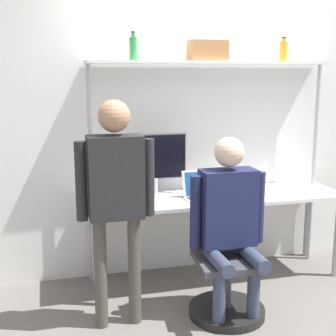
{
  "coord_description": "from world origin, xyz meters",
  "views": [
    {
      "loc": [
        -1.37,
        -3.27,
        1.75
      ],
      "look_at": [
        -0.53,
        -0.11,
        1.09
      ],
      "focal_mm": 50.0,
      "sensor_mm": 36.0,
      "label": 1
    }
  ],
  "objects_px": {
    "office_chair": "(226,278)",
    "bottle_green": "(133,48)",
    "bottle_amber": "(283,51)",
    "monitor": "(154,160)",
    "person_standing": "(116,187)",
    "storage_box": "(208,51)",
    "person_seated": "(230,215)",
    "laptop": "(204,190)",
    "cell_phone": "(234,195)"
  },
  "relations": [
    {
      "from": "monitor",
      "to": "bottle_amber",
      "type": "bearing_deg",
      "value": 0.37
    },
    {
      "from": "bottle_amber",
      "to": "person_standing",
      "type": "bearing_deg",
      "value": -155.55
    },
    {
      "from": "bottle_green",
      "to": "bottle_amber",
      "type": "bearing_deg",
      "value": 0.0
    },
    {
      "from": "person_seated",
      "to": "storage_box",
      "type": "bearing_deg",
      "value": 82.62
    },
    {
      "from": "person_seated",
      "to": "person_standing",
      "type": "relative_size",
      "value": 0.83
    },
    {
      "from": "office_chair",
      "to": "storage_box",
      "type": "bearing_deg",
      "value": 82.43
    },
    {
      "from": "person_seated",
      "to": "monitor",
      "type": "bearing_deg",
      "value": 114.15
    },
    {
      "from": "office_chair",
      "to": "bottle_green",
      "type": "distance_m",
      "value": 1.91
    },
    {
      "from": "laptop",
      "to": "storage_box",
      "type": "relative_size",
      "value": 1.12
    },
    {
      "from": "cell_phone",
      "to": "person_seated",
      "type": "distance_m",
      "value": 0.65
    },
    {
      "from": "office_chair",
      "to": "storage_box",
      "type": "height_order",
      "value": "storage_box"
    },
    {
      "from": "monitor",
      "to": "bottle_green",
      "type": "xyz_separation_m",
      "value": [
        -0.16,
        0.01,
        0.91
      ]
    },
    {
      "from": "cell_phone",
      "to": "storage_box",
      "type": "height_order",
      "value": "storage_box"
    },
    {
      "from": "laptop",
      "to": "person_standing",
      "type": "xyz_separation_m",
      "value": [
        -0.81,
        -0.52,
        0.2
      ]
    },
    {
      "from": "laptop",
      "to": "person_seated",
      "type": "bearing_deg",
      "value": -91.92
    },
    {
      "from": "bottle_green",
      "to": "bottle_amber",
      "type": "height_order",
      "value": "bottle_green"
    },
    {
      "from": "office_chair",
      "to": "cell_phone",
      "type": "bearing_deg",
      "value": 63.13
    },
    {
      "from": "office_chair",
      "to": "person_seated",
      "type": "bearing_deg",
      "value": -94.29
    },
    {
      "from": "person_standing",
      "to": "bottle_amber",
      "type": "bearing_deg",
      "value": 24.45
    },
    {
      "from": "monitor",
      "to": "cell_phone",
      "type": "xyz_separation_m",
      "value": [
        0.64,
        -0.21,
        -0.29
      ]
    },
    {
      "from": "person_standing",
      "to": "bottle_amber",
      "type": "relative_size",
      "value": 7.76
    },
    {
      "from": "office_chair",
      "to": "bottle_green",
      "type": "height_order",
      "value": "bottle_green"
    },
    {
      "from": "storage_box",
      "to": "person_seated",
      "type": "bearing_deg",
      "value": -97.38
    },
    {
      "from": "laptop",
      "to": "cell_phone",
      "type": "bearing_deg",
      "value": -2.99
    },
    {
      "from": "laptop",
      "to": "cell_phone",
      "type": "height_order",
      "value": "laptop"
    },
    {
      "from": "bottle_amber",
      "to": "laptop",
      "type": "bearing_deg",
      "value": -165.2
    },
    {
      "from": "office_chair",
      "to": "person_seated",
      "type": "distance_m",
      "value": 0.5
    },
    {
      "from": "cell_phone",
      "to": "storage_box",
      "type": "distance_m",
      "value": 1.22
    },
    {
      "from": "cell_phone",
      "to": "person_standing",
      "type": "distance_m",
      "value": 1.21
    },
    {
      "from": "storage_box",
      "to": "bottle_amber",
      "type": "bearing_deg",
      "value": 0.0
    },
    {
      "from": "bottle_green",
      "to": "bottle_amber",
      "type": "relative_size",
      "value": 1.09
    },
    {
      "from": "person_seated",
      "to": "person_standing",
      "type": "distance_m",
      "value": 0.83
    },
    {
      "from": "monitor",
      "to": "bottle_green",
      "type": "distance_m",
      "value": 0.93
    },
    {
      "from": "monitor",
      "to": "bottle_green",
      "type": "height_order",
      "value": "bottle_green"
    },
    {
      "from": "monitor",
      "to": "office_chair",
      "type": "height_order",
      "value": "monitor"
    },
    {
      "from": "bottle_green",
      "to": "office_chair",
      "type": "bearing_deg",
      "value": -55.39
    },
    {
      "from": "person_seated",
      "to": "bottle_green",
      "type": "relative_size",
      "value": 5.92
    },
    {
      "from": "cell_phone",
      "to": "laptop",
      "type": "bearing_deg",
      "value": 177.01
    },
    {
      "from": "monitor",
      "to": "laptop",
      "type": "distance_m",
      "value": 0.49
    },
    {
      "from": "bottle_amber",
      "to": "storage_box",
      "type": "height_order",
      "value": "bottle_amber"
    },
    {
      "from": "office_chair",
      "to": "bottle_amber",
      "type": "height_order",
      "value": "bottle_amber"
    },
    {
      "from": "bottle_green",
      "to": "storage_box",
      "type": "bearing_deg",
      "value": 0.0
    },
    {
      "from": "person_seated",
      "to": "bottle_amber",
      "type": "bearing_deg",
      "value": 45.42
    },
    {
      "from": "cell_phone",
      "to": "bottle_green",
      "type": "relative_size",
      "value": 0.67
    },
    {
      "from": "laptop",
      "to": "bottle_green",
      "type": "bearing_deg",
      "value": 159.26
    },
    {
      "from": "person_standing",
      "to": "person_seated",
      "type": "bearing_deg",
      "value": -6.25
    },
    {
      "from": "person_standing",
      "to": "bottle_green",
      "type": "xyz_separation_m",
      "value": [
        0.27,
        0.72,
        0.94
      ]
    },
    {
      "from": "person_seated",
      "to": "bottle_amber",
      "type": "height_order",
      "value": "bottle_amber"
    },
    {
      "from": "cell_phone",
      "to": "person_standing",
      "type": "relative_size",
      "value": 0.09
    },
    {
      "from": "storage_box",
      "to": "bottle_green",
      "type": "bearing_deg",
      "value": -180.0
    }
  ]
}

